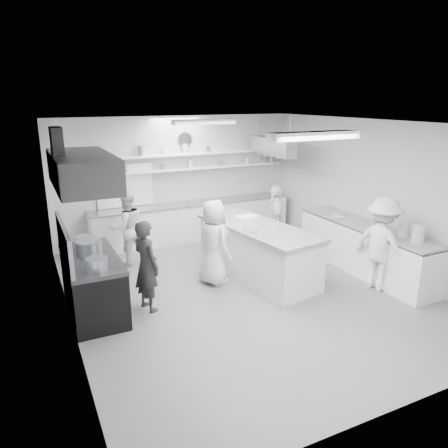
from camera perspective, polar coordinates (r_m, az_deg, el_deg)
name	(u,v)px	position (r m, az deg, el deg)	size (l,w,h in m)	color
floor	(244,291)	(7.99, 2.73, -8.90)	(6.00, 7.00, 0.02)	slate
ceiling	(247,123)	(7.23, 3.06, 13.27)	(6.00, 7.00, 0.02)	white
wall_back	(177,179)	(10.60, -6.20, 5.98)	(6.00, 0.04, 3.00)	silver
wall_front	(407,290)	(4.87, 23.11, -8.05)	(6.00, 0.04, 3.00)	silver
wall_left	(63,235)	(6.64, -20.55, -1.35)	(0.04, 7.00, 3.00)	silver
wall_right	(376,195)	(9.25, 19.49, 3.59)	(0.04, 7.00, 3.00)	silver
stove	(93,286)	(7.41, -16.96, -7.85)	(0.80, 1.80, 0.90)	black
exhaust_hood	(82,170)	(6.88, -18.27, 6.77)	(0.85, 2.00, 0.50)	#39393B
back_counter	(194,221)	(10.67, -3.97, 0.36)	(5.00, 0.60, 0.92)	white
shelf_lower	(206,167)	(10.69, -2.44, 7.51)	(4.20, 0.26, 0.04)	white
shelf_upper	(206,153)	(10.64, -2.46, 9.37)	(4.20, 0.26, 0.04)	white
pass_through_window	(125,186)	(10.24, -13.04, 5.00)	(1.30, 0.04, 1.00)	black
wall_clock	(185,139)	(10.50, -5.24, 11.14)	(0.32, 0.32, 0.05)	silver
right_counter	(365,249)	(9.15, 18.20, -3.15)	(0.74, 3.30, 0.94)	white
pot_rack	(272,146)	(10.36, 6.42, 10.20)	(0.30, 1.60, 0.40)	#9CA0A8
light_fixture_front	(314,136)	(5.73, 11.88, 11.42)	(1.30, 0.25, 0.10)	white
light_fixture_rear	(204,122)	(8.86, -2.68, 13.40)	(1.30, 0.25, 0.10)	white
prep_island	(258,252)	(8.48, 4.48, -3.73)	(0.99, 2.66, 0.98)	white
stove_pot	(89,249)	(7.27, -17.47, -3.22)	(0.40, 0.40, 0.29)	#9CA0A8
cook_stove	(146,266)	(7.15, -10.25, -5.49)	(0.56, 0.37, 1.54)	#2A2A2A
cook_back	(127,228)	(9.19, -12.74, -0.48)	(0.77, 0.60, 1.59)	white
cook_island_left	(214,242)	(8.03, -1.39, -2.44)	(0.79, 0.51, 1.62)	white
cook_island_right	(276,221)	(9.51, 6.85, 0.37)	(0.93, 0.39, 1.59)	white
cook_right	(382,244)	(8.26, 20.21, -2.55)	(1.11, 0.64, 1.73)	white
bowl_island_a	(250,231)	(8.01, 3.50, -0.99)	(0.26, 0.26, 0.06)	#9CA0A8
bowl_island_b	(271,226)	(8.36, 6.25, -0.31)	(0.21, 0.21, 0.07)	white
bowl_right	(337,218)	(9.34, 14.74, 0.75)	(0.24, 0.24, 0.06)	white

